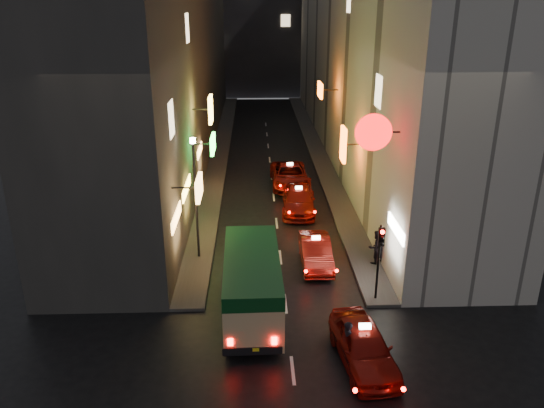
{
  "coord_description": "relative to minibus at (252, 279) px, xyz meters",
  "views": [
    {
      "loc": [
        -1.29,
        -11.62,
        12.47
      ],
      "look_at": [
        -0.43,
        13.0,
        2.97
      ],
      "focal_mm": 35.0,
      "sensor_mm": 36.0,
      "label": 1
    }
  ],
  "objects": [
    {
      "name": "minibus",
      "position": [
        0.0,
        0.0,
        0.0
      ],
      "size": [
        2.37,
        6.45,
        2.76
      ],
      "color": "tan",
      "rests_on": "ground"
    },
    {
      "name": "lamp_post",
      "position": [
        -2.76,
        5.37,
        1.98
      ],
      "size": [
        0.28,
        0.28,
        6.22
      ],
      "color": "black",
      "rests_on": "sidewalk_left"
    },
    {
      "name": "taxi_second",
      "position": [
        3.17,
        4.57,
        -0.94
      ],
      "size": [
        2.08,
        5.04,
        1.77
      ],
      "color": "maroon",
      "rests_on": "ground"
    },
    {
      "name": "taxi_far",
      "position": [
        2.68,
        16.65,
        -0.83
      ],
      "size": [
        2.47,
        5.78,
        1.99
      ],
      "color": "maroon",
      "rests_on": "ground"
    },
    {
      "name": "building_left",
      "position": [
        -6.56,
        26.37,
        7.26
      ],
      "size": [
        7.41,
        52.0,
        18.0
      ],
      "color": "#3A3735",
      "rests_on": "ground"
    },
    {
      "name": "taxi_near",
      "position": [
        4.04,
        -3.3,
        -0.87
      ],
      "size": [
        2.9,
        5.73,
        1.92
      ],
      "color": "maroon",
      "rests_on": "ground"
    },
    {
      "name": "taxi_third",
      "position": [
        2.91,
        11.85,
        -0.89
      ],
      "size": [
        2.55,
        5.47,
        1.87
      ],
      "color": "maroon",
      "rests_on": "ground"
    },
    {
      "name": "pedestrian_crossing",
      "position": [
        3.48,
        -3.19,
        -0.78
      ],
      "size": [
        0.56,
        0.72,
        1.93
      ],
      "primitive_type": "imported",
      "rotation": [
        0.0,
        0.0,
        1.84
      ],
      "color": "black",
      "rests_on": "ground"
    },
    {
      "name": "building_far",
      "position": [
        1.44,
        58.37,
        9.26
      ],
      "size": [
        30.0,
        10.0,
        22.0
      ],
      "primitive_type": "cube",
      "color": "#343439",
      "rests_on": "ground"
    },
    {
      "name": "pedestrian_sidewalk",
      "position": [
        6.14,
        4.32,
        -0.6
      ],
      "size": [
        0.87,
        0.72,
        1.98
      ],
      "primitive_type": "imported",
      "rotation": [
        0.0,
        0.0,
        3.54
      ],
      "color": "black",
      "rests_on": "sidewalk_right"
    },
    {
      "name": "building_right",
      "position": [
        9.44,
        26.37,
        7.26
      ],
      "size": [
        7.95,
        52.0,
        18.0
      ],
      "color": "#B2ACA3",
      "rests_on": "ground"
    },
    {
      "name": "traffic_light",
      "position": [
        5.44,
        0.85,
        0.94
      ],
      "size": [
        0.26,
        0.43,
        3.5
      ],
      "color": "black",
      "rests_on": "sidewalk_right"
    },
    {
      "name": "sidewalk_right",
      "position": [
        5.69,
        26.37,
        -1.67
      ],
      "size": [
        1.5,
        52.0,
        0.15
      ],
      "primitive_type": "cube",
      "color": "#464341",
      "rests_on": "ground"
    },
    {
      "name": "sidewalk_left",
      "position": [
        -2.81,
        26.37,
        -1.67
      ],
      "size": [
        1.5,
        52.0,
        0.15
      ],
      "primitive_type": "cube",
      "color": "#464341",
      "rests_on": "ground"
    }
  ]
}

